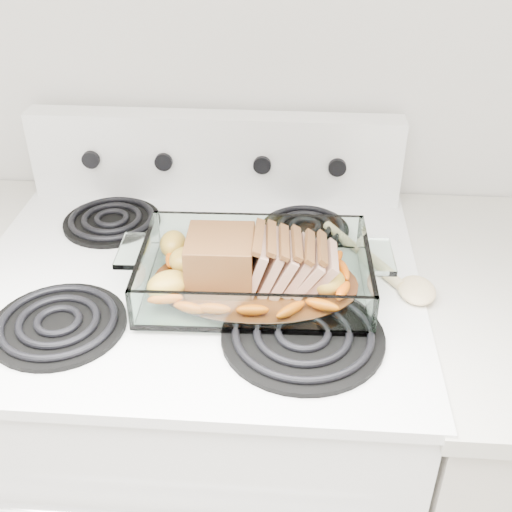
{
  "coord_description": "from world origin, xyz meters",
  "views": [
    {
      "loc": [
        0.17,
        0.74,
        1.58
      ],
      "look_at": [
        0.11,
        1.63,
        0.99
      ],
      "focal_mm": 45.0,
      "sensor_mm": 36.0,
      "label": 1
    }
  ],
  "objects": [
    {
      "name": "electric_range",
      "position": [
        0.0,
        1.66,
        0.48
      ],
      "size": [
        0.78,
        0.7,
        1.12
      ],
      "color": "white",
      "rests_on": "ground"
    },
    {
      "name": "pork_roast",
      "position": [
        0.09,
        1.61,
        0.99
      ],
      "size": [
        0.25,
        0.11,
        0.09
      ],
      "rotation": [
        0.0,
        0.0,
        0.01
      ],
      "color": "brown",
      "rests_on": "baking_dish"
    },
    {
      "name": "baking_dish",
      "position": [
        0.11,
        1.61,
        0.96
      ],
      "size": [
        0.37,
        0.25,
        0.07
      ],
      "rotation": [
        0.0,
        0.0,
        0.03
      ],
      "color": "silver",
      "rests_on": "electric_range"
    },
    {
      "name": "roast_vegetables",
      "position": [
        0.1,
        1.65,
        0.97
      ],
      "size": [
        0.35,
        0.19,
        0.04
      ],
      "rotation": [
        0.0,
        0.0,
        -0.38
      ],
      "color": "#DB510D",
      "rests_on": "baking_dish"
    },
    {
      "name": "wooden_spoon",
      "position": [
        0.34,
        1.67,
        0.94
      ],
      "size": [
        0.18,
        0.25,
        0.02
      ],
      "rotation": [
        0.0,
        0.0,
        0.56
      ],
      "color": "beige",
      "rests_on": "electric_range"
    }
  ]
}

